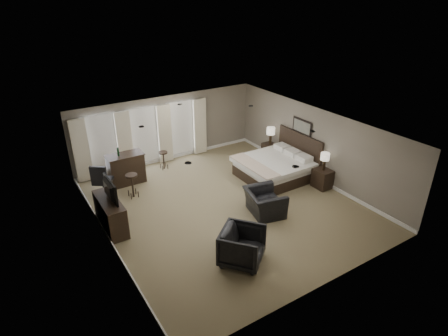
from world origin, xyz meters
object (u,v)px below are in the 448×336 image
nightstand_near (322,179)px  bar_counter (126,169)px  dresser (111,214)px  bar_stool_right (164,160)px  bed (276,159)px  lamp_near (324,162)px  bar_stool_left (133,186)px  nightstand_far (270,151)px  armchair_far (242,245)px  tv (108,198)px  desk_chair (103,180)px  lamp_far (271,136)px  armchair_near (265,198)px

nightstand_near → bar_counter: size_ratio=0.53×
dresser → bar_stool_right: size_ratio=2.29×
bed → dresser: 6.04m
lamp_near → bar_stool_left: (-5.77, 2.87, -0.57)m
bed → nightstand_far: 1.76m
armchair_far → bar_stool_right: 6.08m
bed → dresser: bed is taller
bed → tv: bed is taller
nightstand_far → desk_chair: (-6.56, 0.53, 0.29)m
nightstand_far → tv: tv is taller
lamp_far → bar_counter: lamp_far is taller
nightstand_far → dresser: 7.07m
bar_stool_right → nightstand_near: bearing=-46.9°
lamp_near → bar_counter: size_ratio=0.49×
lamp_near → desk_chair: (-6.56, 3.43, -0.37)m
bar_counter → tv: bearing=-118.2°
tv → armchair_near: 4.57m
lamp_far → desk_chair: bearing=175.4°
nightstand_far → tv: size_ratio=0.59×
bed → bar_counter: size_ratio=1.87×
nightstand_far → armchair_far: bearing=-134.6°
nightstand_near → armchair_near: bearing=-174.8°
bed → dresser: bearing=179.7°
armchair_near → desk_chair: desk_chair is taller
tv → armchair_far: tv is taller
bed → desk_chair: 6.01m
lamp_far → bar_stool_left: (-5.77, -0.03, -0.56)m
tv → bar_counter: (1.32, 2.46, -0.45)m
nightstand_near → lamp_near: bearing=0.0°
armchair_near → desk_chair: 5.32m
dresser → desk_chair: 1.99m
lamp_near → desk_chair: size_ratio=0.51×
armchair_near → bar_stool_right: (-1.31, 4.55, -0.17)m
bed → lamp_far: (0.89, 1.45, 0.22)m
bar_stool_left → bar_counter: bearing=80.9°
bar_stool_left → lamp_near: bearing=-26.4°
bed → tv: bearing=179.7°
nightstand_far → bar_counter: bar_counter is taller
bed → bar_counter: bed is taller
lamp_near → lamp_far: 2.90m
tv → bar_stool_left: bearing=-39.6°
lamp_near → desk_chair: bearing=152.4°
nightstand_far → tv: 7.10m
bar_counter → lamp_near: bearing=-35.2°
lamp_far → bar_stool_left: size_ratio=0.85×
bed → armchair_far: size_ratio=2.25×
lamp_far → armchair_far: size_ratio=0.67×
tv → desk_chair: bearing=-10.4°
nightstand_near → lamp_far: lamp_far is taller
armchair_far → bar_stool_left: armchair_far is taller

